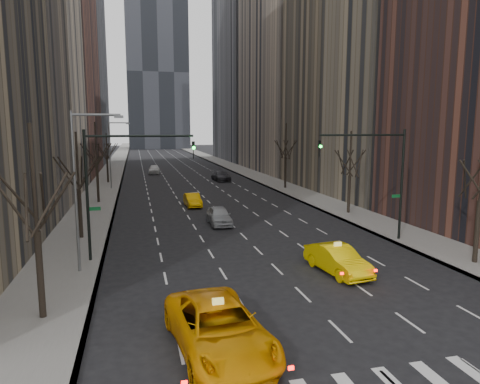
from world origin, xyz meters
TOP-DOWN VIEW (x-y plane):
  - ground at (0.00, 0.00)m, footprint 400.00×400.00m
  - sidewalk_left at (-12.25, 70.00)m, footprint 4.50×320.00m
  - sidewalk_right at (12.25, 70.00)m, footprint 4.50×320.00m
  - bld_left_far at (-21.50, 66.00)m, footprint 14.00×28.00m
  - bld_left_deep at (-21.50, 96.00)m, footprint 14.00×30.00m
  - bld_right_far at (21.50, 64.00)m, footprint 14.00×28.00m
  - bld_right_deep at (21.50, 95.00)m, footprint 14.00×30.00m
  - tree_lw_a at (-12.00, 4.00)m, footprint 3.36×3.50m
  - tree_lw_b at (-12.00, 18.00)m, footprint 3.36×3.50m
  - tree_lw_c at (-12.00, 34.00)m, footprint 3.36×3.50m
  - tree_lw_d at (-12.00, 52.00)m, footprint 3.36×3.50m
  - tree_rw_a at (12.00, 6.00)m, footprint 3.36×3.50m
  - tree_rw_b at (12.00, 22.00)m, footprint 3.36×3.50m
  - tree_rw_c at (12.00, 40.00)m, footprint 3.36×3.50m
  - traffic_mast_left at (-9.11, 12.00)m, footprint 6.69×0.39m
  - traffic_mast_right at (9.11, 12.00)m, footprint 6.69×0.39m
  - streetlight_near at (-10.84, 10.00)m, footprint 2.83×0.22m
  - streetlight_far at (-10.84, 45.00)m, footprint 2.83×0.22m
  - taxi_suv at (-5.12, -0.43)m, footprint 3.76×6.96m
  - taxi_sedan at (3.12, 6.55)m, footprint 2.32×5.03m
  - silver_sedan_ahead at (-1.03, 20.48)m, footprint 1.92×4.57m
  - far_taxi at (-2.14, 29.58)m, footprint 1.61×4.25m
  - far_suv_grey at (5.15, 50.84)m, footprint 2.58×5.50m
  - far_car_white at (-4.60, 63.99)m, footprint 2.24×4.99m

SIDE VIEW (x-z plane):
  - ground at x=0.00m, z-range 0.00..0.00m
  - sidewalk_left at x=-12.25m, z-range 0.00..0.15m
  - sidewalk_right at x=12.25m, z-range 0.00..0.15m
  - far_taxi at x=-2.14m, z-range 0.00..1.38m
  - silver_sedan_ahead at x=-1.03m, z-range 0.00..1.54m
  - far_suv_grey at x=5.15m, z-range 0.00..1.55m
  - taxi_sedan at x=3.12m, z-range 0.00..1.60m
  - far_car_white at x=-4.60m, z-range 0.00..1.67m
  - taxi_suv at x=-5.12m, z-range 0.00..1.85m
  - tree_lw_d at x=-12.00m, z-range -0.12..7.24m
  - tree_lw_b at x=-12.00m, z-range -0.19..7.63m
  - tree_rw_b at x=12.00m, z-range -0.19..7.63m
  - tree_lw_a at x=-12.00m, z-range -0.26..8.02m
  - tree_rw_a at x=12.00m, z-range -0.26..8.02m
  - tree_lw_c at x=-12.00m, z-range -0.33..8.41m
  - tree_rw_c at x=12.00m, z-range -0.33..8.41m
  - traffic_mast_left at x=-9.11m, z-range 1.49..9.49m
  - traffic_mast_right at x=9.11m, z-range 1.49..9.49m
  - streetlight_near at x=-10.84m, z-range 1.12..10.12m
  - streetlight_far at x=-10.84m, z-range 1.12..10.12m
  - bld_left_far at x=-21.50m, z-range 0.00..44.00m
  - bld_right_far at x=21.50m, z-range 0.00..50.00m
  - bld_right_deep at x=21.50m, z-range 0.00..58.00m
  - bld_left_deep at x=-21.50m, z-range 0.00..60.00m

